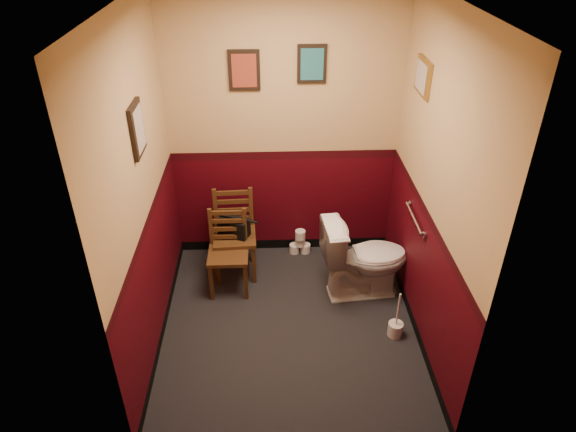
# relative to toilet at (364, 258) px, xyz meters

# --- Properties ---
(floor) EXTENTS (2.20, 2.40, 0.00)m
(floor) POSITION_rel_toilet_xyz_m (-0.72, -0.44, -0.40)
(floor) COLOR black
(floor) RESTS_ON ground
(ceiling) EXTENTS (2.20, 2.40, 0.00)m
(ceiling) POSITION_rel_toilet_xyz_m (-0.72, -0.44, 2.30)
(ceiling) COLOR silver
(ceiling) RESTS_ON ground
(wall_back) EXTENTS (2.20, 0.00, 2.70)m
(wall_back) POSITION_rel_toilet_xyz_m (-0.72, 0.76, 0.95)
(wall_back) COLOR #3A040C
(wall_back) RESTS_ON ground
(wall_front) EXTENTS (2.20, 0.00, 2.70)m
(wall_front) POSITION_rel_toilet_xyz_m (-0.72, -1.64, 0.95)
(wall_front) COLOR #3A040C
(wall_front) RESTS_ON ground
(wall_left) EXTENTS (0.00, 2.40, 2.70)m
(wall_left) POSITION_rel_toilet_xyz_m (-1.82, -0.44, 0.95)
(wall_left) COLOR #3A040C
(wall_left) RESTS_ON ground
(wall_right) EXTENTS (0.00, 2.40, 2.70)m
(wall_right) POSITION_rel_toilet_xyz_m (0.38, -0.44, 0.95)
(wall_right) COLOR #3A040C
(wall_right) RESTS_ON ground
(grab_bar) EXTENTS (0.05, 0.56, 0.06)m
(grab_bar) POSITION_rel_toilet_xyz_m (0.35, -0.19, 0.55)
(grab_bar) COLOR silver
(grab_bar) RESTS_ON wall_right
(framed_print_back_a) EXTENTS (0.28, 0.04, 0.36)m
(framed_print_back_a) POSITION_rel_toilet_xyz_m (-1.07, 0.74, 1.55)
(framed_print_back_a) COLOR black
(framed_print_back_a) RESTS_ON wall_back
(framed_print_back_b) EXTENTS (0.26, 0.04, 0.34)m
(framed_print_back_b) POSITION_rel_toilet_xyz_m (-0.47, 0.74, 1.60)
(framed_print_back_b) COLOR black
(framed_print_back_b) RESTS_ON wall_back
(framed_print_left) EXTENTS (0.04, 0.30, 0.38)m
(framed_print_left) POSITION_rel_toilet_xyz_m (-1.80, -0.34, 1.45)
(framed_print_left) COLOR black
(framed_print_left) RESTS_ON wall_left
(framed_print_right) EXTENTS (0.04, 0.34, 0.28)m
(framed_print_right) POSITION_rel_toilet_xyz_m (0.36, 0.16, 1.65)
(framed_print_right) COLOR olive
(framed_print_right) RESTS_ON wall_right
(toilet) EXTENTS (0.85, 0.53, 0.79)m
(toilet) POSITION_rel_toilet_xyz_m (0.00, 0.00, 0.00)
(toilet) COLOR white
(toilet) RESTS_ON floor
(toilet_brush) EXTENTS (0.13, 0.13, 0.46)m
(toilet_brush) POSITION_rel_toilet_xyz_m (0.20, -0.59, -0.32)
(toilet_brush) COLOR silver
(toilet_brush) RESTS_ON floor
(chair_left) EXTENTS (0.38, 0.38, 0.80)m
(chair_left) POSITION_rel_toilet_xyz_m (-1.27, 0.14, 0.01)
(chair_left) COLOR #3F2713
(chair_left) RESTS_ON floor
(chair_right) EXTENTS (0.43, 0.43, 0.87)m
(chair_right) POSITION_rel_toilet_xyz_m (-1.22, 0.39, 0.04)
(chair_right) COLOR #3F2713
(chair_right) RESTS_ON floor
(handbag) EXTENTS (0.32, 0.25, 0.21)m
(handbag) POSITION_rel_toilet_xyz_m (-1.22, 0.35, 0.15)
(handbag) COLOR black
(handbag) RESTS_ON chair_right
(tp_stack) EXTENTS (0.22, 0.14, 0.29)m
(tp_stack) POSITION_rel_toilet_xyz_m (-0.56, 0.66, -0.27)
(tp_stack) COLOR silver
(tp_stack) RESTS_ON floor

